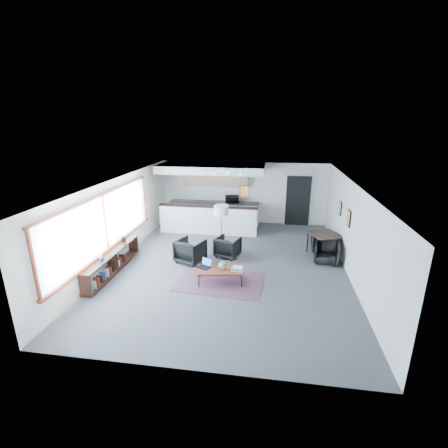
# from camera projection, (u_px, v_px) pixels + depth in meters

# --- Properties ---
(room) EXTENTS (7.02, 9.02, 2.62)m
(room) POSITION_uv_depth(u_px,v_px,m) (229.00, 225.00, 9.65)
(room) COLOR #49494B
(room) RESTS_ON ground
(window) EXTENTS (0.10, 5.95, 1.66)m
(window) POSITION_uv_depth(u_px,v_px,m) (105.00, 224.00, 9.25)
(window) COLOR #8CBFFF
(window) RESTS_ON room
(console) EXTENTS (0.35, 3.00, 0.80)m
(console) POSITION_uv_depth(u_px,v_px,m) (112.00, 263.00, 9.44)
(console) COLOR black
(console) RESTS_ON floor
(kitchenette) EXTENTS (4.20, 1.96, 2.60)m
(kitchenette) POSITION_uv_depth(u_px,v_px,m) (212.00, 194.00, 13.28)
(kitchenette) COLOR white
(kitchenette) RESTS_ON floor
(doorway) EXTENTS (1.10, 0.12, 2.15)m
(doorway) POSITION_uv_depth(u_px,v_px,m) (298.00, 200.00, 13.55)
(doorway) COLOR black
(doorway) RESTS_ON room
(track_light) EXTENTS (1.60, 0.07, 0.15)m
(track_light) POSITION_uv_depth(u_px,v_px,m) (221.00, 172.00, 11.42)
(track_light) COLOR silver
(track_light) RESTS_ON room
(wall_art_lower) EXTENTS (0.03, 0.38, 0.48)m
(wall_art_lower) POSITION_uv_depth(u_px,v_px,m) (349.00, 218.00, 9.45)
(wall_art_lower) COLOR black
(wall_art_lower) RESTS_ON room
(wall_art_upper) EXTENTS (0.03, 0.34, 0.44)m
(wall_art_upper) POSITION_uv_depth(u_px,v_px,m) (340.00, 208.00, 10.69)
(wall_art_upper) COLOR black
(wall_art_upper) RESTS_ON room
(kilim_rug) EXTENTS (2.42, 1.74, 0.01)m
(kilim_rug) POSITION_uv_depth(u_px,v_px,m) (220.00, 282.00, 8.98)
(kilim_rug) COLOR #542F42
(kilim_rug) RESTS_ON floor
(coffee_table) EXTENTS (1.33, 0.86, 0.40)m
(coffee_table) POSITION_uv_depth(u_px,v_px,m) (220.00, 270.00, 8.86)
(coffee_table) COLOR maroon
(coffee_table) RESTS_ON floor
(laptop) EXTENTS (0.42, 0.39, 0.24)m
(laptop) POSITION_uv_depth(u_px,v_px,m) (206.00, 264.00, 8.96)
(laptop) COLOR black
(laptop) RESTS_ON coffee_table
(ceramic_pot) EXTENTS (0.24, 0.24, 0.24)m
(ceramic_pot) POSITION_uv_depth(u_px,v_px,m) (223.00, 266.00, 8.78)
(ceramic_pot) COLOR gray
(ceramic_pot) RESTS_ON coffee_table
(book_stack) EXTENTS (0.37, 0.31, 0.10)m
(book_stack) POSITION_uv_depth(u_px,v_px,m) (238.00, 269.00, 8.76)
(book_stack) COLOR silver
(book_stack) RESTS_ON coffee_table
(coaster) EXTENTS (0.13, 0.13, 0.01)m
(coaster) POSITION_uv_depth(u_px,v_px,m) (226.00, 272.00, 8.66)
(coaster) COLOR #E5590C
(coaster) RESTS_ON coffee_table
(armchair_left) EXTENTS (0.99, 0.96, 0.81)m
(armchair_left) POSITION_uv_depth(u_px,v_px,m) (190.00, 250.00, 10.16)
(armchair_left) COLOR black
(armchair_left) RESTS_ON floor
(armchair_right) EXTENTS (0.88, 0.86, 0.72)m
(armchair_right) POSITION_uv_depth(u_px,v_px,m) (228.00, 246.00, 10.57)
(armchair_right) COLOR black
(armchair_right) RESTS_ON floor
(floor_lamp) EXTENTS (0.54, 0.54, 1.66)m
(floor_lamp) POSITION_uv_depth(u_px,v_px,m) (221.00, 212.00, 10.49)
(floor_lamp) COLOR black
(floor_lamp) RESTS_ON floor
(dining_table) EXTENTS (1.17, 1.17, 0.74)m
(dining_table) POSITION_uv_depth(u_px,v_px,m) (325.00, 236.00, 10.57)
(dining_table) COLOR black
(dining_table) RESTS_ON floor
(dining_chair_near) EXTENTS (0.69, 0.66, 0.63)m
(dining_chair_near) POSITION_uv_depth(u_px,v_px,m) (327.00, 253.00, 10.15)
(dining_chair_near) COLOR black
(dining_chair_near) RESTS_ON floor
(dining_chair_far) EXTENTS (0.63, 0.59, 0.63)m
(dining_chair_far) POSITION_uv_depth(u_px,v_px,m) (323.00, 243.00, 10.98)
(dining_chair_far) COLOR black
(dining_chair_far) RESTS_ON floor
(microwave) EXTENTS (0.59, 0.39, 0.37)m
(microwave) POSITION_uv_depth(u_px,v_px,m) (232.00, 198.00, 13.67)
(microwave) COLOR black
(microwave) RESTS_ON kitchenette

